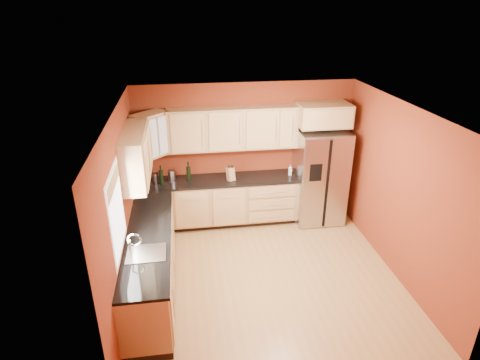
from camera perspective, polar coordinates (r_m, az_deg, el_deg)
The scene contains 23 objects.
floor at distance 6.41m, azimuth 3.58°, elevation -13.37°, with size 4.00×4.00×0.00m, color #AC7F42.
ceiling at distance 5.24m, azimuth 4.32°, elevation 9.73°, with size 4.00×4.00×0.00m, color silver.
wall_back at distance 7.51m, azimuth 0.74°, elevation 3.96°, with size 4.00×0.04×2.60m, color maroon.
wall_front at distance 4.10m, azimuth 9.96°, elevation -15.79°, with size 4.00×0.04×2.60m, color maroon.
wall_left at distance 5.66m, azimuth -16.34°, elevation -4.25°, with size 0.04×4.00×2.60m, color maroon.
wall_right at distance 6.41m, azimuth 21.68°, elevation -1.59°, with size 0.04×4.00×2.60m, color maroon.
base_cabinets_back at distance 7.52m, azimuth -3.08°, elevation -3.21°, with size 2.90×0.60×0.88m, color #9F834D.
base_cabinets_left at distance 6.07m, azimuth -12.53°, elevation -11.25°, with size 0.60×2.80×0.88m, color #9F834D.
countertop_back at distance 7.31m, azimuth -3.16°, elevation -0.05°, with size 2.90×0.62×0.04m, color black.
countertop_left at distance 5.82m, azimuth -12.84°, elevation -7.55°, with size 0.62×2.80×0.04m, color black.
upper_cabinets_back at distance 7.15m, azimuth -1.03°, elevation 7.34°, with size 2.30×0.33×0.75m, color #9F834D.
upper_cabinets_left at distance 6.09m, azimuth -14.61°, elevation 3.44°, with size 0.33×1.35×0.75m, color #9F834D.
corner_upper_cabinet at distance 6.96m, azimuth -12.58°, elevation 6.27°, with size 0.62×0.33×0.75m, color #9F834D.
over_fridge_cabinet at distance 7.33m, azimuth 11.76°, elevation 9.10°, with size 0.92×0.60×0.40m, color #9F834D.
refrigerator at distance 7.65m, azimuth 11.21°, elevation 0.55°, with size 0.90×0.75×1.78m, color #B1B1B6.
window at distance 5.11m, azimuth -17.08°, elevation -4.43°, with size 0.03×0.90×1.00m, color white.
sink_faucet at distance 5.31m, azimuth -13.32°, elevation -8.82°, with size 0.50×0.42×0.30m, color silver, non-canonical shape.
canister_left at distance 7.28m, azimuth -9.65°, elevation 0.60°, with size 0.13×0.13×0.22m, color #B1B1B6.
canister_right at distance 7.30m, azimuth -11.96°, elevation 0.35°, with size 0.11×0.11×0.19m, color #B1B1B6.
wine_bottle_a at distance 7.24m, azimuth -7.33°, elevation 1.23°, with size 0.08×0.08×0.36m, color black, non-canonical shape.
wine_bottle_b at distance 7.18m, azimuth -11.16°, elevation 0.74°, with size 0.08×0.08×0.35m, color black, non-canonical shape.
knife_block at distance 7.21m, azimuth -1.35°, elevation 0.85°, with size 0.12×0.11×0.24m, color #AD7D54.
soap_dispenser at distance 7.49m, azimuth 7.16°, elevation 1.39°, with size 0.07×0.07×0.19m, color silver.
Camera 1 is at (-1.13, -4.95, 3.92)m, focal length 30.00 mm.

